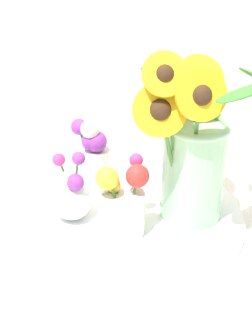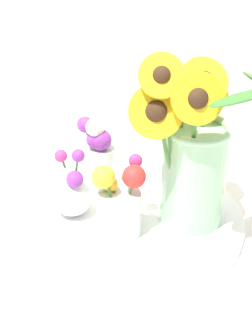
{
  "view_description": "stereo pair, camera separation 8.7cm",
  "coord_description": "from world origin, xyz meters",
  "views": [
    {
      "loc": [
        -0.13,
        -0.67,
        0.56
      ],
      "look_at": [
        0.03,
        0.05,
        0.12
      ],
      "focal_mm": 50.0,
      "sensor_mm": 36.0,
      "label": 1
    },
    {
      "loc": [
        -0.04,
        -0.69,
        0.56
      ],
      "look_at": [
        0.03,
        0.05,
        0.12
      ],
      "focal_mm": 50.0,
      "sensor_mm": 36.0,
      "label": 2
    }
  ],
  "objects": [
    {
      "name": "mason_jar_sunflowers",
      "position": [
        0.15,
        0.03,
        0.15
      ],
      "size": [
        0.25,
        0.27,
        0.34
      ],
      "color": "#99CC9E",
      "rests_on": "serving_tray"
    },
    {
      "name": "vase_small_center",
      "position": [
        0.01,
        0.0,
        0.08
      ],
      "size": [
        0.1,
        0.09,
        0.14
      ],
      "color": "white",
      "rests_on": "serving_tray"
    },
    {
      "name": "vase_bulb_right",
      "position": [
        -0.07,
        0.06,
        0.06
      ],
      "size": [
        0.08,
        0.08,
        0.15
      ],
      "color": "white",
      "rests_on": "serving_tray"
    },
    {
      "name": "serving_tray",
      "position": [
        0.03,
        0.05,
        0.01
      ],
      "size": [
        0.46,
        0.46,
        0.02
      ],
      "color": "white",
      "rests_on": "ground_plane"
    },
    {
      "name": "vase_small_back",
      "position": [
        -0.01,
        0.15,
        0.1
      ],
      "size": [
        0.08,
        0.08,
        0.17
      ],
      "color": "white",
      "rests_on": "serving_tray"
    },
    {
      "name": "ground_plane",
      "position": [
        0.0,
        0.0,
        0.0
      ],
      "size": [
        6.0,
        6.0,
        0.0
      ],
      "primitive_type": "plane",
      "color": "silver"
    }
  ]
}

